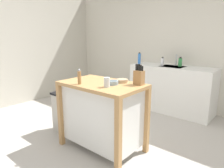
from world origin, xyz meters
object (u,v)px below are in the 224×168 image
(bottle_spray_cleaner, at_px, (180,62))
(bottle_dish_soap, at_px, (139,58))
(drinking_cup, at_px, (107,82))
(kitchen_island, at_px, (102,113))
(bowl_stoneware_deep, at_px, (112,82))
(bottle_hand_soap, at_px, (162,62))
(trash_bin, at_px, (66,112))
(pepper_grinder, at_px, (79,77))
(sink_faucet, at_px, (176,60))
(knife_block, at_px, (139,77))
(bowl_ceramic_small, at_px, (122,81))

(bottle_spray_cleaner, bearing_deg, bottle_dish_soap, -168.79)
(drinking_cup, relative_size, bottle_dish_soap, 0.47)
(kitchen_island, distance_m, bowl_stoneware_deep, 0.45)
(kitchen_island, bearing_deg, bottle_hand_soap, 92.80)
(trash_bin, bearing_deg, drinking_cup, -6.45)
(kitchen_island, distance_m, pepper_grinder, 0.55)
(bottle_spray_cleaner, bearing_deg, drinking_cup, -90.30)
(trash_bin, xyz_separation_m, sink_faucet, (0.86, 2.08, 0.69))
(bowl_stoneware_deep, height_order, bottle_dish_soap, bottle_dish_soap)
(bowl_stoneware_deep, bearing_deg, kitchen_island, -173.01)
(bottle_spray_cleaner, bearing_deg, pepper_grinder, -99.30)
(bottle_hand_soap, bearing_deg, knife_block, -73.00)
(kitchen_island, height_order, knife_block, knife_block)
(trash_bin, relative_size, bottle_hand_soap, 3.58)
(bottle_spray_cleaner, bearing_deg, bowl_ceramic_small, -90.83)
(drinking_cup, relative_size, trash_bin, 0.18)
(bowl_ceramic_small, height_order, bottle_hand_soap, bottle_hand_soap)
(trash_bin, xyz_separation_m, bottle_hand_soap, (0.68, 1.84, 0.66))
(sink_faucet, relative_size, bottle_spray_cleaner, 1.22)
(bowl_stoneware_deep, bearing_deg, bottle_hand_soap, 97.73)
(kitchen_island, height_order, trash_bin, kitchen_island)
(bottle_spray_cleaner, bearing_deg, trash_bin, -115.73)
(bottle_spray_cleaner, bearing_deg, bottle_hand_soap, -151.29)
(bowl_ceramic_small, xyz_separation_m, trash_bin, (-0.94, -0.20, -0.60))
(bottle_spray_cleaner, bearing_deg, sink_faucet, 147.10)
(drinking_cup, relative_size, bottle_hand_soap, 0.64)
(sink_faucet, bearing_deg, bottle_spray_cleaner, -32.90)
(bowl_stoneware_deep, relative_size, pepper_grinder, 0.78)
(trash_bin, bearing_deg, bottle_spray_cleaner, 64.27)
(knife_block, distance_m, drinking_cup, 0.40)
(trash_bin, bearing_deg, sink_faucet, 67.60)
(sink_faucet, height_order, bottle_dish_soap, bottle_dish_soap)
(kitchen_island, xyz_separation_m, sink_faucet, (0.09, 2.07, 0.51))
(kitchen_island, distance_m, bottle_dish_soap, 2.00)
(bottle_spray_cleaner, bearing_deg, knife_block, -83.44)
(pepper_grinder, bearing_deg, bowl_ceramic_small, 50.69)
(kitchen_island, bearing_deg, bowl_ceramic_small, 47.51)
(bowl_stoneware_deep, bearing_deg, bottle_spray_cleaner, 88.74)
(bottle_hand_soap, bearing_deg, trash_bin, -110.10)
(bottle_dish_soap, bearing_deg, pepper_grinder, -77.46)
(bowl_ceramic_small, relative_size, pepper_grinder, 0.78)
(pepper_grinder, relative_size, bottle_spray_cleaner, 1.03)
(drinking_cup, xyz_separation_m, bottle_hand_soap, (-0.28, 1.95, 0.03))
(bowl_ceramic_small, height_order, pepper_grinder, pepper_grinder)
(bowl_stoneware_deep, relative_size, sink_faucet, 0.66)
(pepper_grinder, height_order, bottle_dish_soap, bottle_dish_soap)
(kitchen_island, height_order, bottle_hand_soap, bottle_hand_soap)
(bowl_ceramic_small, bearing_deg, bottle_hand_soap, 99.12)
(knife_block, relative_size, bottle_hand_soap, 1.42)
(bottle_spray_cleaner, distance_m, bottle_dish_soap, 0.84)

